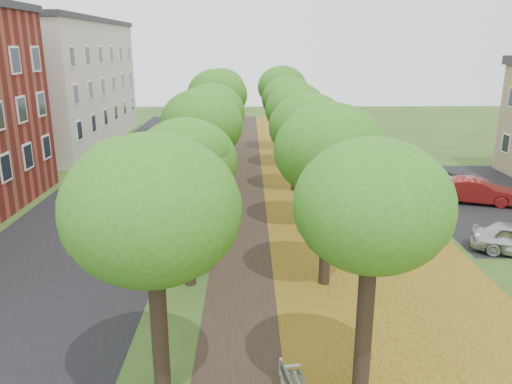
{
  "coord_description": "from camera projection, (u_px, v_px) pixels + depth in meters",
  "views": [
    {
      "loc": [
        -0.1,
        -10.29,
        8.23
      ],
      "look_at": [
        0.2,
        9.15,
        2.5
      ],
      "focal_mm": 35.0,
      "sensor_mm": 36.0,
      "label": 1
    }
  ],
  "objects": [
    {
      "name": "street_asphalt",
      "position": [
        110.0,
        207.0,
        26.47
      ],
      "size": [
        8.0,
        70.0,
        0.01
      ],
      "primitive_type": "cube",
      "color": "black",
      "rests_on": "ground"
    },
    {
      "name": "footpath",
      "position": [
        251.0,
        206.0,
        26.58
      ],
      "size": [
        3.2,
        70.0,
        0.01
      ],
      "primitive_type": "cube",
      "color": "black",
      "rests_on": "ground"
    },
    {
      "name": "leaf_verge",
      "position": [
        344.0,
        205.0,
        26.66
      ],
      "size": [
        7.5,
        70.0,
        0.01
      ],
      "primitive_type": "cube",
      "color": "olive",
      "rests_on": "ground"
    },
    {
      "name": "parking_lot",
      "position": [
        493.0,
        199.0,
        27.74
      ],
      "size": [
        9.0,
        16.0,
        0.01
      ],
      "primitive_type": "cube",
      "color": "black",
      "rests_on": "ground"
    },
    {
      "name": "tree_row_west",
      "position": [
        207.0,
        118.0,
        25.22
      ],
      "size": [
        3.81,
        33.81,
        6.35
      ],
      "color": "black",
      "rests_on": "ground"
    },
    {
      "name": "tree_row_east",
      "position": [
        301.0,
        118.0,
        25.3
      ],
      "size": [
        3.81,
        33.81,
        6.35
      ],
      "color": "black",
      "rests_on": "ground"
    },
    {
      "name": "building_cream",
      "position": [
        48.0,
        83.0,
        42.12
      ],
      "size": [
        10.3,
        20.3,
        10.4
      ],
      "color": "beige",
      "rests_on": "ground"
    },
    {
      "name": "car_red",
      "position": [
        476.0,
        191.0,
        26.92
      ],
      "size": [
        4.34,
        2.65,
        1.35
      ],
      "primitive_type": "imported",
      "rotation": [
        0.0,
        0.0,
        1.25
      ],
      "color": "maroon",
      "rests_on": "ground"
    },
    {
      "name": "car_grey",
      "position": [
        437.0,
        179.0,
        29.34
      ],
      "size": [
        4.88,
        2.22,
        1.39
      ],
      "primitive_type": "imported",
      "rotation": [
        0.0,
        0.0,
        1.63
      ],
      "color": "#2D2D31",
      "rests_on": "ground"
    },
    {
      "name": "car_white",
      "position": [
        444.0,
        185.0,
        28.23
      ],
      "size": [
        4.84,
        3.06,
        1.25
      ],
      "primitive_type": "imported",
      "rotation": [
        0.0,
        0.0,
        1.81
      ],
      "color": "silver",
      "rests_on": "ground"
    }
  ]
}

